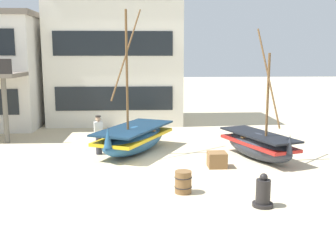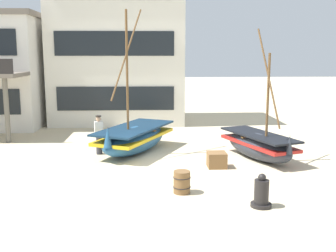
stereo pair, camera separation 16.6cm
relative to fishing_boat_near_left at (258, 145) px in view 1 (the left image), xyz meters
name	(u,v)px [view 1 (the left image)]	position (x,y,z in m)	size (l,w,h in m)	color
ground_plane	(169,166)	(-3.72, -0.97, -0.59)	(120.00, 120.00, 0.00)	beige
fishing_boat_near_left	(258,145)	(0.00, 0.00, 0.00)	(2.61, 4.14, 5.26)	#2D333D
fishing_boat_centre_large	(134,138)	(-5.14, 1.38, 0.04)	(3.61, 4.92, 6.16)	#23517A
fisherman_by_hull	(99,135)	(-6.64, 1.11, 0.24)	(0.41, 0.31, 1.68)	#33333D
capstan_winch	(263,193)	(-1.31, -5.26, -0.20)	(0.59, 0.59, 0.97)	black
wooden_barrel	(183,182)	(-3.47, -4.00, -0.24)	(0.56, 0.56, 0.70)	brown
cargo_crate	(217,160)	(-1.92, -1.18, -0.30)	(0.70, 0.70, 0.58)	brown
harbor_building_main	(116,44)	(-6.43, 10.07, 4.26)	(8.36, 5.43, 9.67)	silver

